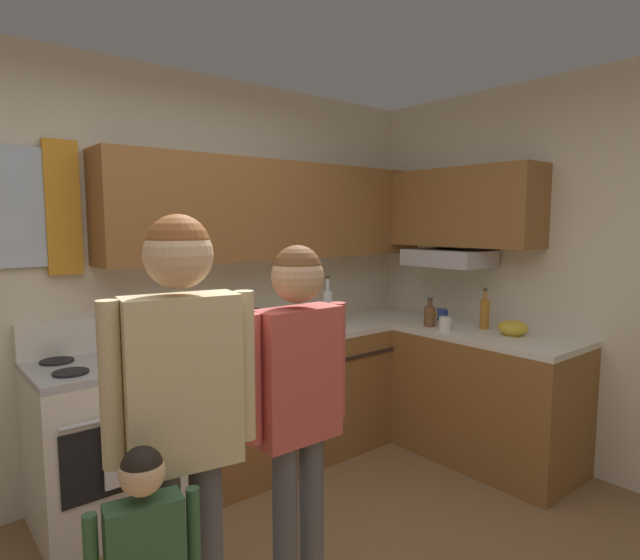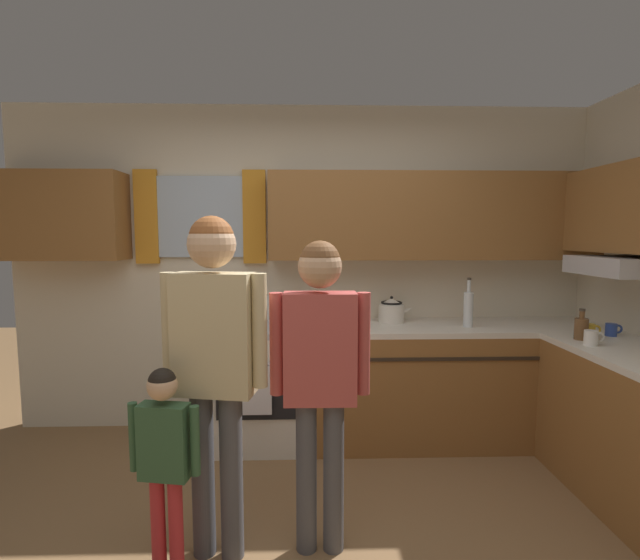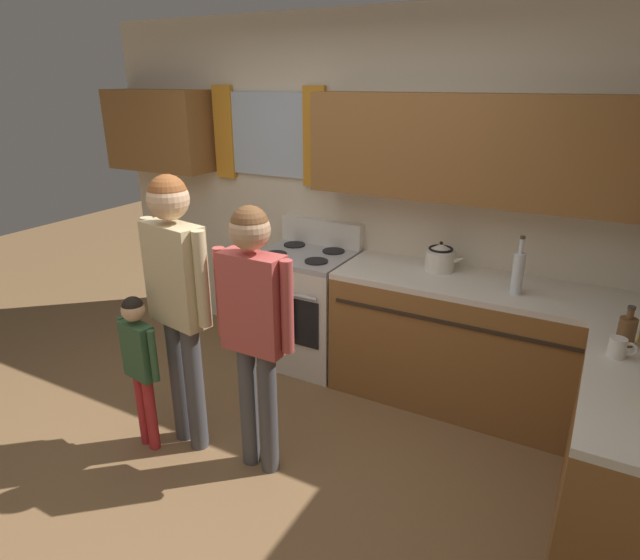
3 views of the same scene
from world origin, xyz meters
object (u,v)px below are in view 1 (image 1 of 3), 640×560
Objects in this scene: bottle_oil_amber at (485,313)px; mug_ceramic_white at (445,323)px; mug_cobalt_blue at (442,314)px; mug_mustard_yellow at (431,317)px; bottle_squat_brown at (430,316)px; stovetop_kettle at (248,319)px; adult_in_plaid at (298,388)px; bottle_tall_clear at (328,308)px; mixing_bowl at (513,328)px; adult_holding_child at (183,399)px; stove_oven at (102,439)px.

bottle_oil_amber is 0.30m from mug_ceramic_white.
mug_mustard_yellow is at bearing -170.27° from mug_cobalt_blue.
bottle_squat_brown is 0.29m from mug_cobalt_blue.
stovetop_kettle is 0.18× the size of adult_in_plaid.
adult_in_plaid is at bearing -157.53° from bottle_squat_brown.
bottle_tall_clear is 2.92× the size of mug_ceramic_white.
mug_ceramic_white is at bearing -100.64° from bottle_squat_brown.
adult_in_plaid reaches higher than bottle_tall_clear.
mixing_bowl is (-0.09, -0.64, 0.00)m from mug_cobalt_blue.
mug_ceramic_white is at bearing -46.50° from bottle_tall_clear.
bottle_oil_amber is 0.17× the size of adult_holding_child.
bottle_squat_brown is 1.29m from stovetop_kettle.
mug_mustard_yellow is 0.62× the size of mixing_bowl.
mug_ceramic_white is at bearing 150.75° from bottle_oil_amber.
mug_cobalt_blue is (0.17, 0.03, -0.00)m from mug_mustard_yellow.
stove_oven reaches higher than mug_cobalt_blue.
stove_oven is at bearing 155.34° from mixing_bowl.
stove_oven is at bearing 162.03° from mug_ceramic_white.
mug_cobalt_blue is 0.42× the size of stovetop_kettle.
stove_oven is 1.14m from stovetop_kettle.
mug_cobalt_blue is 0.07× the size of adult_holding_child.
stovetop_kettle reaches higher than bottle_squat_brown.
adult_in_plaid is at bearing -157.84° from mug_cobalt_blue.
mug_ceramic_white is at bearing 14.75° from adult_holding_child.
mug_mustard_yellow is 0.17m from mug_cobalt_blue.
mug_cobalt_blue is at bearing 82.89° from bottle_oil_amber.
bottle_oil_amber is (2.36, -0.82, 0.54)m from stove_oven.
mug_mustard_yellow is 0.62m from mixing_bowl.
adult_in_plaid is at bearing -174.85° from mixing_bowl.
bottle_tall_clear is (1.54, -0.09, 0.57)m from stove_oven.
bottle_tall_clear is 1.88× the size of mixing_bowl.
adult_holding_child is at bearing -169.90° from bottle_oil_amber.
stovetop_kettle is (-0.53, 0.20, -0.05)m from bottle_tall_clear.
mixing_bowl is (-0.04, -0.24, -0.06)m from bottle_oil_amber.
mug_mustard_yellow is 2.48m from adult_holding_child.
mixing_bowl is at bearing 5.15° from adult_in_plaid.
adult_in_plaid is at bearing -156.76° from mug_mustard_yellow.
bottle_oil_amber is 2.38× the size of mug_mustard_yellow.
bottle_squat_brown is 1.63× the size of mug_ceramic_white.
adult_in_plaid is at bearing -71.89° from stove_oven.
stovetop_kettle is at bearing 159.28° from mug_cobalt_blue.
stovetop_kettle is at bearing 144.23° from mug_ceramic_white.
bottle_squat_brown is at bearing -13.78° from stove_oven.
bottle_tall_clear is 3.20× the size of mug_cobalt_blue.
adult_in_plaid reaches higher than mug_mustard_yellow.
adult_holding_child is (-1.11, -1.37, 0.06)m from stovetop_kettle.
mixing_bowl is at bearing -82.19° from mug_mustard_yellow.
bottle_tall_clear is (-0.59, 0.43, 0.06)m from bottle_squat_brown.
adult_holding_child is 1.07× the size of adult_in_plaid.
bottle_squat_brown is 1.79× the size of mug_cobalt_blue.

